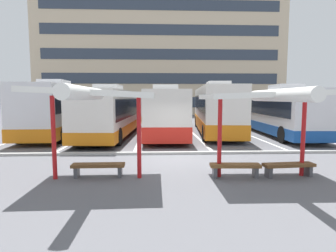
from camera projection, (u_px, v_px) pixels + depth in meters
The scene contains 19 objects.
ground_plane at pixel (176, 159), 11.75m from camera, with size 160.00×160.00×0.00m, color slate.
terminal_building at pixel (161, 62), 48.75m from camera, with size 39.12×14.50×20.92m.
coach_bus_0 at pixel (63, 110), 19.81m from camera, with size 2.88×11.73×3.80m.
coach_bus_1 at pixel (114, 112), 19.44m from camera, with size 3.25×12.57×3.46m.
coach_bus_2 at pixel (165, 113), 19.21m from camera, with size 2.77×10.78×3.44m.
coach_bus_3 at pixel (215, 110), 20.63m from camera, with size 3.55×12.02×3.74m.
coach_bus_4 at pixel (276, 112), 19.92m from camera, with size 3.15×11.79×3.51m.
lane_stripe_0 at pixel (37, 134), 20.05m from camera, with size 0.16×14.00×0.01m, color white.
lane_stripe_1 at pixel (90, 134), 20.22m from camera, with size 0.16×14.00×0.01m, color white.
lane_stripe_2 at pixel (142, 133), 20.39m from camera, with size 0.16×14.00×0.01m, color white.
lane_stripe_3 at pixel (193, 133), 20.55m from camera, with size 0.16×14.00×0.01m, color white.
lane_stripe_4 at pixel (243, 133), 20.72m from camera, with size 0.16×14.00×0.01m, color white.
lane_stripe_5 at pixel (292, 132), 20.89m from camera, with size 0.16×14.00×0.01m, color white.
waiting_shelter_1 at pixel (94, 95), 8.39m from camera, with size 3.72×4.59×2.93m.
bench_1 at pixel (98, 167), 9.04m from camera, with size 1.72×0.44×0.45m.
waiting_shelter_2 at pixel (266, 97), 8.67m from camera, with size 3.82×4.38×2.86m.
bench_2 at pixel (235, 167), 9.01m from camera, with size 1.65×0.50×0.45m.
bench_3 at pixel (289, 167), 9.09m from camera, with size 1.74×0.57×0.45m.
platform_kerb at pixel (175, 153), 12.76m from camera, with size 44.00×0.24×0.12m, color #ADADA8.
Camera 1 is at (-0.86, -11.52, 2.60)m, focal length 29.33 mm.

